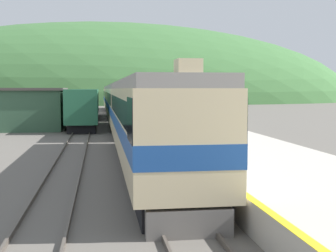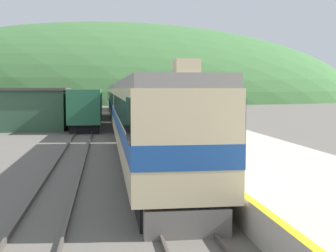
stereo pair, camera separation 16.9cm
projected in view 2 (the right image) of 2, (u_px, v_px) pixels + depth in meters
The scene contains 10 objects.
track_main at pixel (119, 115), 69.31m from camera, with size 1.52×180.00×0.16m.
track_siding at pixel (92, 115), 68.78m from camera, with size 1.51×180.00×0.16m.
platform at pixel (170, 121), 50.17m from camera, with size 6.45×140.00×0.98m.
distant_hills at pixel (112, 102), 142.41m from camera, with size 155.23×69.86×47.27m.
station_shed at pixel (34, 109), 44.95m from camera, with size 6.56×6.68×4.02m.
express_train_lead_car at pixel (150, 121), 22.43m from camera, with size 3.02×21.67×4.70m.
carriage_second at pixel (127, 105), 44.45m from camera, with size 3.01×20.69×4.34m.
carriage_third at pixel (120, 100), 65.76m from camera, with size 3.01×20.69×4.34m.
carriage_fourth at pixel (116, 97), 87.07m from camera, with size 3.01×20.69×4.34m.
siding_train at pixel (89, 105), 55.43m from camera, with size 2.90×31.36×3.88m.
Camera 2 is at (-2.14, 0.43, 3.92)m, focal length 50.00 mm.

